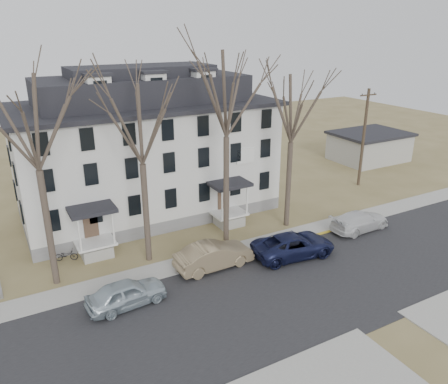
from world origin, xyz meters
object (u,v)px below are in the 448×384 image
boarding_house (146,150)px  tree_mid_left (140,119)px  tree_mid_right (293,104)px  tree_center (226,88)px  car_white (360,221)px  tree_far_left (31,116)px  car_navy (294,246)px  car_tan (214,256)px  bicycle_left (66,256)px  utility_pole_far (364,137)px  car_silver (127,294)px

boarding_house → tree_mid_left: (-3.00, -8.15, 4.22)m
tree_mid_left → tree_mid_right: same height
tree_center → car_white: 14.73m
tree_far_left → car_navy: bearing=-16.3°
tree_far_left → tree_mid_left: tree_far_left is taller
tree_center → car_white: size_ratio=2.89×
tree_center → car_tan: size_ratio=2.82×
tree_mid_left → tree_center: bearing=0.0°
tree_mid_left → car_white: 18.52m
tree_center → bicycle_left: bearing=167.3°
boarding_house → tree_mid_left: bearing=-110.2°
tree_mid_left → tree_mid_right: size_ratio=1.00×
tree_far_left → tree_mid_right: tree_far_left is taller
tree_far_left → tree_mid_right: bearing=0.0°
tree_mid_right → car_navy: (-2.64, -4.35, -8.80)m
utility_pole_far → car_silver: 28.06m
tree_center → car_tan: tree_center is taller
tree_far_left → car_silver: (3.12, -4.45, -9.57)m
tree_far_left → car_silver: size_ratio=3.03×
tree_far_left → car_tan: bearing=-18.4°
utility_pole_far → car_navy: (-14.64, -8.55, -4.10)m
tree_center → car_tan: (-2.64, -3.11, -10.23)m
bicycle_left → utility_pole_far: bearing=-65.3°
tree_mid_right → car_navy: size_ratio=2.21×
tree_center → car_navy: tree_center is taller
utility_pole_far → car_tan: bearing=-160.1°
tree_mid_left → tree_center: (6.00, 0.00, 1.48)m
utility_pole_far → car_tan: utility_pole_far is taller
boarding_house → tree_center: 10.39m
tree_mid_left → bicycle_left: bearing=153.4°
boarding_house → car_silver: size_ratio=4.59×
tree_far_left → boarding_house: bearing=42.2°
bicycle_left → boarding_house: bearing=-33.3°
car_navy → bicycle_left: (-13.81, 6.82, -0.40)m
tree_mid_left → car_silver: size_ratio=2.81×
tree_mid_left → car_navy: 13.23m
tree_center → bicycle_left: tree_center is taller
tree_mid_right → car_white: (4.38, -3.50, -8.86)m
tree_mid_left → car_white: bearing=-12.4°
car_navy → car_white: (7.02, 0.85, -0.06)m
car_silver → utility_pole_far: bearing=-77.0°
utility_pole_far → car_white: 11.60m
car_silver → bicycle_left: size_ratio=2.98×
tree_mid_right → utility_pole_far: 13.55m
tree_mid_right → car_navy: 10.16m
tree_mid_left → bicycle_left: size_ratio=8.39×
car_silver → car_tan: (6.24, 1.34, 0.09)m
tree_far_left → tree_mid_right: 17.52m
tree_mid_right → bicycle_left: 19.01m
tree_mid_left → car_tan: bearing=-42.7°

